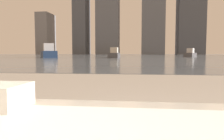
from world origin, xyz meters
The scene contains 7 objects.
harbor_water centered at (0.00, 62.00, 0.01)m, with size 180.00×110.00×0.01m.
harbor_boat_0 centered at (9.80, 40.52, 0.55)m, with size 3.02×4.33×1.54m.
harbor_boat_4 centered at (-2.94, 31.65, 0.54)m, with size 1.43×4.02×1.50m.
harbor_boat_5 centered at (-12.65, 31.08, 0.74)m, with size 4.32×5.80×2.08m.
skyline_tower_0 centered at (-50.54, 118.00, 11.27)m, with size 6.70×12.82×22.53m.
skyline_tower_2 centered at (-15.59, 118.00, 16.84)m, with size 12.04×10.00×33.67m.
skyline_tower_3 centered at (8.27, 118.00, 25.66)m, with size 11.45×13.88×51.33m.
Camera 1 is at (0.41, 0.13, 0.67)m, focal length 35.00 mm.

